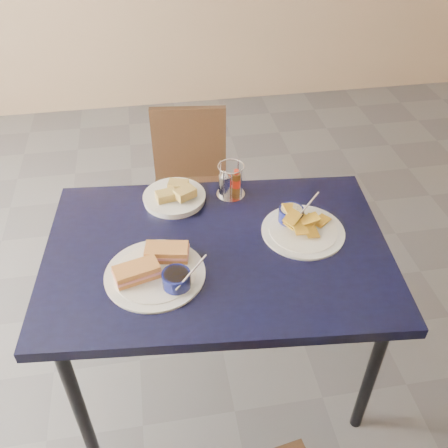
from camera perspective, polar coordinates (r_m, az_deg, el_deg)
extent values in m
plane|color=#4B4B4F|center=(2.35, -0.19, -14.06)|extent=(6.00, 6.00, 0.00)
cube|color=black|center=(1.71, -0.77, -3.26)|extent=(1.24, 0.89, 0.04)
cylinder|color=black|center=(1.83, -15.94, -20.33)|extent=(0.04, 0.04, 0.71)
cylinder|color=black|center=(1.93, 16.55, -15.88)|extent=(0.04, 0.04, 0.71)
cylinder|color=black|center=(2.21, -15.16, -6.23)|extent=(0.04, 0.04, 0.71)
cylinder|color=black|center=(2.30, 10.71, -3.29)|extent=(0.04, 0.04, 0.71)
cube|color=black|center=(2.55, -3.82, 3.27)|extent=(0.41, 0.40, 0.04)
cylinder|color=black|center=(2.56, -6.62, -2.53)|extent=(0.03, 0.03, 0.36)
cylinder|color=black|center=(2.58, 0.06, -1.80)|extent=(0.03, 0.03, 0.36)
cylinder|color=black|center=(2.78, -7.07, 1.38)|extent=(0.03, 0.03, 0.36)
cylinder|color=black|center=(2.80, -0.91, 2.03)|extent=(0.03, 0.03, 0.36)
cube|color=black|center=(2.57, -4.44, 9.20)|extent=(0.37, 0.08, 0.39)
cylinder|color=white|center=(1.62, -7.89, -5.69)|extent=(0.32, 0.32, 0.01)
cylinder|color=white|center=(1.62, -7.91, -5.56)|extent=(0.27, 0.27, 0.00)
cube|color=#C18245|center=(1.60, -9.93, -5.41)|extent=(0.15, 0.10, 0.04)
cube|color=tan|center=(1.60, -9.92, -5.52)|extent=(0.16, 0.11, 0.01)
cube|color=#C18245|center=(1.65, -6.56, -3.21)|extent=(0.15, 0.09, 0.04)
cube|color=tan|center=(1.65, -6.55, -3.32)|extent=(0.16, 0.10, 0.01)
cylinder|color=#0A0E3B|center=(1.55, -5.45, -6.31)|extent=(0.09, 0.09, 0.05)
cylinder|color=black|center=(1.54, -5.49, -5.90)|extent=(0.08, 0.08, 0.01)
cylinder|color=silver|center=(1.51, -3.78, -5.54)|extent=(0.11, 0.07, 0.08)
cylinder|color=white|center=(1.78, 9.01, -0.82)|extent=(0.29, 0.29, 0.01)
cylinder|color=white|center=(1.78, 9.03, -0.68)|extent=(0.24, 0.24, 0.00)
cube|color=gold|center=(1.82, 11.04, 0.33)|extent=(0.08, 0.07, 0.01)
cube|color=gold|center=(1.76, 9.86, -0.95)|extent=(0.05, 0.07, 0.03)
cube|color=gold|center=(1.79, 9.75, 0.02)|extent=(0.08, 0.08, 0.03)
cube|color=gold|center=(1.77, 7.91, 0.03)|extent=(0.08, 0.08, 0.02)
cube|color=gold|center=(1.75, 8.64, -0.53)|extent=(0.05, 0.07, 0.02)
cube|color=gold|center=(1.78, 8.40, 0.51)|extent=(0.08, 0.07, 0.02)
cube|color=gold|center=(1.77, 9.76, 0.43)|extent=(0.07, 0.05, 0.02)
cube|color=gold|center=(1.76, 7.78, 0.41)|extent=(0.08, 0.08, 0.03)
cube|color=gold|center=(1.79, 7.59, 1.37)|extent=(0.05, 0.07, 0.02)
cylinder|color=#0A0E3B|center=(1.80, 7.66, 1.08)|extent=(0.09, 0.09, 0.05)
cylinder|color=beige|center=(1.79, 7.70, 1.48)|extent=(0.08, 0.08, 0.01)
cylinder|color=silver|center=(1.77, 9.35, 1.91)|extent=(0.11, 0.07, 0.08)
cylinder|color=white|center=(1.91, -5.69, 2.94)|extent=(0.23, 0.23, 0.02)
cylinder|color=white|center=(1.90, -5.71, 3.19)|extent=(0.19, 0.19, 0.00)
cube|color=tan|center=(1.88, -6.60, 3.20)|extent=(0.08, 0.06, 0.03)
cube|color=tan|center=(1.91, -5.24, 4.38)|extent=(0.09, 0.07, 0.03)
cube|color=tan|center=(1.86, -4.46, 3.54)|extent=(0.09, 0.08, 0.03)
cylinder|color=silver|center=(1.93, 0.77, 3.45)|extent=(0.11, 0.11, 0.01)
cylinder|color=silver|center=(1.93, 1.60, 5.77)|extent=(0.01, 0.01, 0.13)
cylinder|color=silver|center=(1.92, -0.40, 5.58)|extent=(0.00, 0.01, 0.13)
cylinder|color=silver|center=(1.86, -0.06, 4.41)|extent=(0.00, 0.01, 0.13)
cylinder|color=silver|center=(1.87, 1.99, 4.61)|extent=(0.01, 0.01, 0.13)
torus|color=silver|center=(1.86, 0.80, 6.62)|extent=(0.10, 0.10, 0.00)
cylinder|color=silver|center=(1.90, 0.12, 4.49)|extent=(0.05, 0.05, 0.08)
cone|color=silver|center=(1.87, 0.13, 5.82)|extent=(0.04, 0.04, 0.02)
cylinder|color=brown|center=(1.91, 1.40, 4.70)|extent=(0.03, 0.03, 0.08)
cylinder|color=red|center=(1.91, 1.40, 4.70)|extent=(0.03, 0.03, 0.03)
cylinder|color=red|center=(1.88, 1.43, 5.97)|extent=(0.02, 0.02, 0.02)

